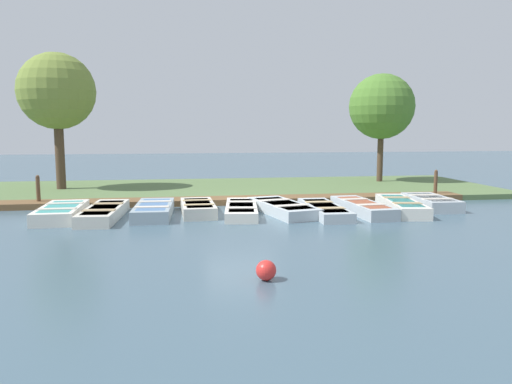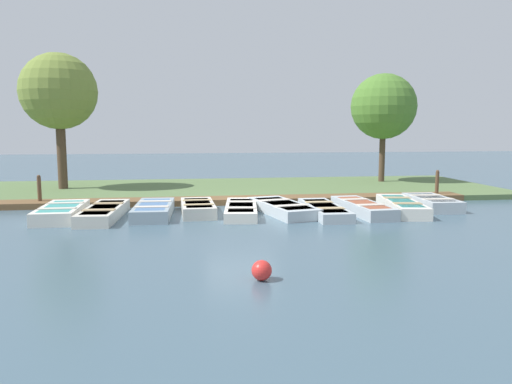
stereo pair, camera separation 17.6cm
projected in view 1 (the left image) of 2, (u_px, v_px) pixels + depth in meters
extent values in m
plane|color=#425B6B|center=(241.00, 210.00, 17.55)|extent=(80.00, 80.00, 0.00)
cube|color=#567042|center=(228.00, 190.00, 22.44)|extent=(8.00, 24.00, 0.21)
cube|color=brown|center=(236.00, 200.00, 19.08)|extent=(1.17, 18.04, 0.22)
cube|color=silver|center=(61.00, 213.00, 15.79)|extent=(3.04, 1.25, 0.40)
cube|color=teal|center=(61.00, 207.00, 15.76)|extent=(2.49, 0.98, 0.03)
cube|color=beige|center=(57.00, 209.00, 15.20)|extent=(0.31, 1.13, 0.03)
cube|color=beige|center=(65.00, 203.00, 16.32)|extent=(0.31, 1.13, 0.03)
cube|color=beige|center=(104.00, 213.00, 15.87)|extent=(3.62, 1.25, 0.37)
cube|color=#4C709E|center=(104.00, 208.00, 15.85)|extent=(2.96, 0.98, 0.03)
cube|color=tan|center=(99.00, 210.00, 15.17)|extent=(0.41, 0.97, 0.03)
cube|color=tan|center=(108.00, 203.00, 16.51)|extent=(0.41, 0.97, 0.03)
cube|color=#8C9EA8|center=(154.00, 210.00, 16.28)|extent=(3.17, 1.28, 0.39)
cube|color=#4C709E|center=(154.00, 205.00, 16.26)|extent=(2.60, 1.00, 0.03)
cube|color=beige|center=(152.00, 207.00, 15.67)|extent=(0.36, 1.07, 0.03)
cube|color=beige|center=(155.00, 201.00, 16.84)|extent=(0.36, 1.07, 0.03)
cube|color=beige|center=(198.00, 208.00, 16.69)|extent=(2.71, 1.15, 0.38)
cube|color=#4C709E|center=(198.00, 203.00, 16.67)|extent=(2.22, 0.90, 0.03)
cube|color=tan|center=(199.00, 205.00, 16.17)|extent=(0.30, 0.98, 0.03)
cube|color=tan|center=(197.00, 200.00, 17.16)|extent=(0.30, 0.98, 0.03)
cube|color=silver|center=(241.00, 210.00, 16.63)|extent=(3.61, 1.42, 0.32)
cube|color=#4C709E|center=(241.00, 205.00, 16.62)|extent=(2.95, 1.12, 0.03)
cube|color=beige|center=(241.00, 208.00, 15.95)|extent=(0.46, 0.97, 0.03)
cube|color=beige|center=(241.00, 202.00, 17.27)|extent=(0.46, 0.97, 0.03)
cube|color=#B2BCC1|center=(283.00, 208.00, 16.84)|extent=(3.70, 1.99, 0.35)
cube|color=beige|center=(283.00, 203.00, 16.82)|extent=(3.02, 1.59, 0.03)
cube|color=beige|center=(291.00, 205.00, 16.20)|extent=(0.60, 1.18, 0.03)
cube|color=beige|center=(275.00, 200.00, 17.43)|extent=(0.60, 1.18, 0.03)
cube|color=#B2BCC1|center=(324.00, 210.00, 16.59)|extent=(3.56, 1.05, 0.31)
cube|color=#4C709E|center=(324.00, 206.00, 16.57)|extent=(2.92, 0.82, 0.03)
cube|color=tan|center=(330.00, 208.00, 15.91)|extent=(0.36, 0.94, 0.03)
cube|color=tan|center=(319.00, 202.00, 17.23)|extent=(0.36, 0.94, 0.03)
cube|color=#B2BCC1|center=(363.00, 208.00, 16.85)|extent=(3.48, 1.24, 0.38)
cube|color=#994C33|center=(363.00, 202.00, 16.83)|extent=(2.85, 0.97, 0.03)
cube|color=beige|center=(371.00, 205.00, 16.20)|extent=(0.41, 0.94, 0.03)
cube|color=beige|center=(355.00, 199.00, 17.46)|extent=(0.41, 0.94, 0.03)
cube|color=silver|center=(401.00, 206.00, 17.14)|extent=(3.70, 1.54, 0.39)
cube|color=teal|center=(401.00, 201.00, 17.11)|extent=(3.03, 1.23, 0.03)
cube|color=tan|center=(407.00, 203.00, 16.43)|extent=(0.50, 0.95, 0.03)
cube|color=tan|center=(396.00, 197.00, 17.78)|extent=(0.50, 0.95, 0.03)
cube|color=#B2BCC1|center=(431.00, 202.00, 17.95)|extent=(2.72, 1.29, 0.40)
cube|color=#4C709E|center=(431.00, 197.00, 17.92)|extent=(2.23, 1.01, 0.03)
cube|color=beige|center=(438.00, 199.00, 17.42)|extent=(0.31, 1.10, 0.03)
cube|color=beige|center=(425.00, 195.00, 18.42)|extent=(0.31, 1.10, 0.03)
cylinder|color=brown|center=(38.00, 192.00, 18.07)|extent=(0.14, 0.14, 1.09)
sphere|color=brown|center=(37.00, 177.00, 18.00)|extent=(0.13, 0.13, 0.13)
cylinder|color=brown|center=(436.00, 185.00, 20.34)|extent=(0.14, 0.14, 1.09)
sphere|color=brown|center=(436.00, 171.00, 20.27)|extent=(0.13, 0.13, 0.13)
sphere|color=red|center=(266.00, 270.00, 9.41)|extent=(0.39, 0.39, 0.39)
cylinder|color=#4C3828|center=(60.00, 153.00, 21.68)|extent=(0.40, 0.40, 3.53)
sphere|color=olive|center=(57.00, 91.00, 21.33)|extent=(3.27, 3.27, 3.27)
cylinder|color=#4C3828|center=(380.00, 155.00, 24.82)|extent=(0.29, 0.29, 3.03)
sphere|color=#4C7A2D|center=(382.00, 106.00, 24.52)|extent=(3.20, 3.20, 3.20)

